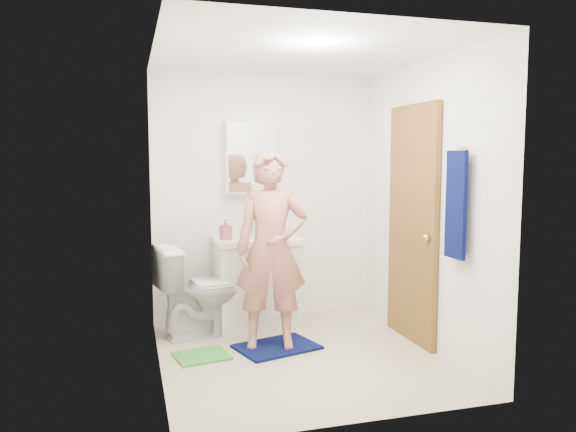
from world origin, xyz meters
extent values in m
cube|color=beige|center=(0.00, 0.00, -0.01)|extent=(2.20, 2.40, 0.02)
cube|color=white|center=(0.00, 0.00, 2.41)|extent=(2.20, 2.40, 0.02)
cube|color=white|center=(0.00, 1.21, 1.20)|extent=(2.20, 0.02, 2.40)
cube|color=white|center=(0.00, -1.21, 1.20)|extent=(2.20, 0.02, 2.40)
cube|color=white|center=(-1.11, 0.00, 1.20)|extent=(0.02, 2.40, 2.40)
cube|color=white|center=(1.11, 0.00, 1.20)|extent=(0.02, 2.40, 2.40)
cube|color=white|center=(-0.15, 0.91, 0.40)|extent=(0.75, 0.55, 0.80)
cube|color=white|center=(-0.15, 0.91, 0.83)|extent=(0.79, 0.59, 0.05)
cylinder|color=white|center=(-0.15, 0.91, 0.84)|extent=(0.40, 0.40, 0.03)
cylinder|color=silver|center=(-0.15, 1.09, 0.91)|extent=(0.03, 0.03, 0.12)
cube|color=white|center=(-0.15, 1.14, 1.60)|extent=(0.50, 0.12, 0.70)
cube|color=white|center=(-0.15, 1.08, 1.60)|extent=(0.46, 0.01, 0.66)
cube|color=brown|center=(1.07, 0.15, 1.02)|extent=(0.05, 0.80, 2.05)
sphere|color=gold|center=(1.03, -0.17, 0.95)|extent=(0.07, 0.07, 0.07)
cube|color=#070F47|center=(1.03, -0.57, 1.25)|extent=(0.03, 0.24, 0.80)
cylinder|color=silver|center=(1.07, -0.57, 1.67)|extent=(0.06, 0.02, 0.02)
imported|color=white|center=(-0.67, 0.77, 0.42)|extent=(0.89, 0.62, 0.83)
cube|color=#070F47|center=(-0.13, 0.23, 0.01)|extent=(0.75, 0.63, 0.02)
cube|color=green|center=(-0.76, 0.19, 0.01)|extent=(0.47, 0.41, 0.02)
imported|color=#AC506C|center=(-0.45, 0.86, 0.95)|extent=(0.11, 0.11, 0.19)
imported|color=#624394|center=(-0.03, 1.01, 0.90)|extent=(0.15, 0.15, 0.10)
imported|color=tan|center=(-0.17, 0.25, 0.84)|extent=(0.67, 0.51, 1.64)
camera|label=1|loc=(-1.29, -4.20, 1.59)|focal=35.00mm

